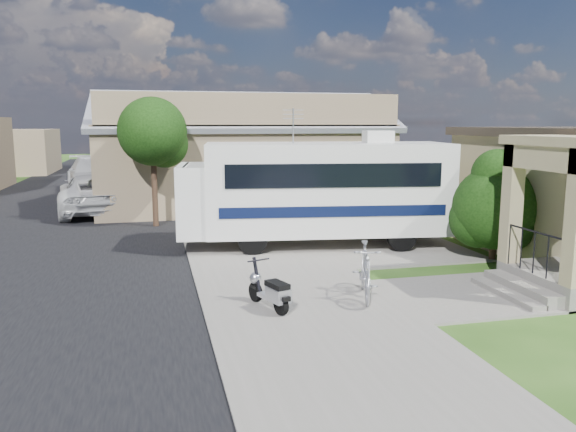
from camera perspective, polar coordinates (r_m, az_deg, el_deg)
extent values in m
plane|color=#224512|center=(12.53, 4.96, -7.62)|extent=(120.00, 120.00, 0.00)
cube|color=black|center=(21.96, -22.97, -0.91)|extent=(9.00, 80.00, 0.02)
cube|color=slate|center=(21.84, -5.92, -0.20)|extent=(4.00, 80.00, 0.06)
cube|color=slate|center=(17.11, 4.94, -2.89)|extent=(7.00, 6.00, 0.05)
cube|color=slate|center=(12.93, 19.24, -7.47)|extent=(4.00, 3.00, 0.05)
cube|color=black|center=(16.98, 19.87, 2.22)|extent=(0.04, 1.10, 1.20)
cube|color=slate|center=(13.63, 26.04, -6.07)|extent=(1.60, 2.40, 0.50)
cube|color=slate|center=(13.05, 22.60, -6.90)|extent=(0.40, 2.16, 0.32)
cube|color=slate|center=(12.87, 21.30, -7.41)|extent=(0.35, 2.16, 0.16)
cube|color=tan|center=(13.74, 21.80, 1.16)|extent=(0.35, 0.35, 2.70)
cube|color=tan|center=(12.82, 24.75, 5.37)|extent=(0.35, 2.40, 0.50)
cylinder|color=black|center=(12.92, 23.84, -1.48)|extent=(0.04, 1.70, 0.04)
cube|color=#886F55|center=(25.70, -4.98, 5.23)|extent=(12.00, 8.00, 3.60)
cube|color=slate|center=(23.66, -4.32, 10.58)|extent=(12.50, 4.40, 1.78)
cube|color=slate|center=(27.62, -5.69, 10.39)|extent=(12.50, 4.40, 1.78)
cube|color=slate|center=(25.66, -5.08, 12.04)|extent=(12.50, 0.50, 0.22)
cube|color=#886F55|center=(21.79, -3.49, 10.69)|extent=(11.76, 0.20, 1.30)
cylinder|color=black|center=(20.45, -13.42, 3.30)|extent=(0.20, 0.20, 3.15)
sphere|color=black|center=(20.34, -13.61, 8.35)|extent=(2.40, 2.40, 2.40)
sphere|color=black|center=(20.56, -12.44, 7.15)|extent=(1.68, 1.68, 1.68)
cylinder|color=black|center=(30.41, -13.55, 5.36)|extent=(0.20, 0.20, 3.29)
sphere|color=black|center=(30.34, -13.69, 8.90)|extent=(2.40, 2.40, 2.40)
sphere|color=black|center=(30.55, -12.90, 8.05)|extent=(1.68, 1.68, 1.68)
cylinder|color=black|center=(39.40, -13.60, 6.02)|extent=(0.20, 0.20, 3.01)
sphere|color=black|center=(39.35, -13.69, 8.52)|extent=(2.40, 2.40, 2.40)
sphere|color=black|center=(39.55, -13.09, 7.93)|extent=(1.68, 1.68, 1.68)
cube|color=silver|center=(16.74, 3.97, 2.91)|extent=(7.36, 3.45, 2.63)
cube|color=silver|center=(16.57, -9.62, 1.67)|extent=(1.12, 2.49, 2.02)
cube|color=black|center=(16.51, -10.30, 3.57)|extent=(0.35, 2.14, 0.91)
cube|color=black|center=(15.44, 4.80, 4.11)|extent=(5.97, 0.84, 0.66)
cube|color=black|center=(17.95, 3.28, 4.87)|extent=(5.97, 0.84, 0.66)
cube|color=black|center=(15.57, 4.75, 0.45)|extent=(6.32, 0.87, 0.30)
cube|color=black|center=(18.05, 3.26, 1.71)|extent=(6.32, 0.87, 0.30)
cube|color=silver|center=(16.96, 9.13, 7.97)|extent=(0.90, 0.81, 0.35)
cylinder|color=#B3B4BB|center=(16.49, 0.53, 9.17)|extent=(0.04, 0.04, 1.01)
cylinder|color=black|center=(15.62, -3.61, -2.45)|extent=(0.84, 0.39, 0.81)
cylinder|color=black|center=(17.80, -3.90, -0.98)|extent=(0.84, 0.39, 0.81)
cylinder|color=black|center=(16.34, 11.46, -2.09)|extent=(0.84, 0.39, 0.81)
cylinder|color=black|center=(18.44, 9.41, -0.73)|extent=(0.84, 0.39, 0.81)
cylinder|color=black|center=(16.04, 20.09, -2.73)|extent=(0.18, 0.18, 0.89)
sphere|color=black|center=(15.87, 20.29, 0.80)|extent=(2.23, 2.23, 2.23)
sphere|color=black|center=(16.34, 21.03, 2.57)|extent=(1.78, 1.78, 1.78)
sphere|color=black|center=(15.92, 18.78, -0.30)|extent=(1.56, 1.56, 1.56)
sphere|color=black|center=(15.79, 21.54, -0.95)|extent=(1.34, 1.34, 1.34)
sphere|color=black|center=(15.77, 20.48, 4.00)|extent=(1.34, 1.34, 1.34)
cylinder|color=black|center=(10.78, -0.71, -9.01)|extent=(0.23, 0.41, 0.39)
cylinder|color=black|center=(11.58, -3.32, -7.70)|extent=(0.23, 0.41, 0.39)
cube|color=#B3B4BB|center=(11.13, -1.95, -8.13)|extent=(0.41, 0.55, 0.07)
cube|color=#B3B4BB|center=(10.80, -0.97, -7.98)|extent=(0.45, 0.56, 0.27)
cube|color=black|center=(10.78, -1.10, -7.02)|extent=(0.43, 0.59, 0.11)
cube|color=black|center=(10.62, -0.33, -8.38)|extent=(0.21, 0.22, 0.09)
cylinder|color=black|center=(11.43, -3.18, -6.07)|extent=(0.17, 0.31, 0.74)
sphere|color=#B3B4BB|center=(11.50, -3.33, -6.30)|extent=(0.25, 0.25, 0.25)
sphere|color=black|center=(11.56, -3.51, -6.22)|extent=(0.11, 0.11, 0.11)
cylinder|color=black|center=(11.29, -3.02, -4.50)|extent=(0.47, 0.19, 0.03)
cube|color=black|center=(11.55, -3.32, -7.20)|extent=(0.20, 0.28, 0.05)
imported|color=#B3B4BB|center=(11.84, 7.86, -5.81)|extent=(1.08, 1.98, 1.14)
imported|color=silver|center=(24.38, -19.12, 2.17)|extent=(3.34, 6.06, 1.61)
imported|color=silver|center=(31.06, -18.89, 3.94)|extent=(3.83, 7.05, 1.94)
cylinder|color=#156C17|center=(14.06, 20.22, -5.93)|extent=(0.37, 0.37, 0.17)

